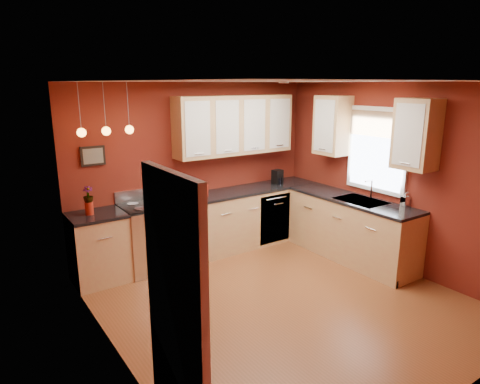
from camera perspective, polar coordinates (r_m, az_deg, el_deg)
floor at (r=5.42m, az=5.58°, el=-14.22°), size 4.20×4.20×0.00m
ceiling at (r=4.76m, az=6.36°, el=14.45°), size 4.00×4.20×0.02m
wall_back at (r=6.63m, az=-5.85°, el=3.10°), size 4.00×0.02×2.60m
wall_front at (r=3.68m, az=27.74°, el=-7.82°), size 4.00×0.02×2.60m
wall_left at (r=3.99m, az=-16.66°, el=-5.03°), size 0.02×4.20×2.60m
wall_right at (r=6.38m, az=19.82°, el=1.87°), size 0.02×4.20×2.60m
base_cabinets_back_left at (r=6.00m, az=-18.28°, el=-7.25°), size 0.70×0.60×0.90m
base_cabinets_back_right at (r=6.97m, az=0.80°, el=-3.50°), size 2.54×0.60×0.90m
base_cabinets_right at (r=6.64m, az=14.53°, el=-4.88°), size 0.60×2.10×0.90m
counter_back_left at (r=5.85m, az=-18.64°, el=-2.96°), size 0.70×0.62×0.04m
counter_back_right at (r=6.84m, az=0.82°, el=0.26°), size 2.54×0.62×0.04m
counter_right at (r=6.50m, az=14.79°, el=-0.97°), size 0.62×2.10×0.04m
gas_range at (r=6.21m, az=-11.82°, el=-5.78°), size 0.76×0.64×1.11m
dishwasher_front at (r=6.96m, az=4.68°, el=-3.56°), size 0.60×0.02×0.80m
sink at (r=6.41m, az=15.81°, el=-1.29°), size 0.50×0.70×0.33m
window at (r=6.47m, az=17.83°, el=5.70°), size 0.06×1.02×1.22m
door_left_wall at (r=3.09m, az=-8.48°, el=-16.10°), size 0.12×0.82×2.05m
upper_cabinets_back at (r=6.69m, az=-0.70°, el=8.90°), size 2.00×0.35×0.90m
upper_cabinets_right at (r=6.34m, az=16.99°, el=7.98°), size 0.35×1.95×0.90m
wall_picture at (r=5.98m, az=-19.03°, el=4.57°), size 0.32×0.03×0.26m
pendant_lights at (r=5.65m, az=-17.42°, el=7.84°), size 0.71×0.11×0.66m
red_canister at (r=6.40m, az=-4.73°, el=0.22°), size 0.11×0.11×0.17m
red_vase at (r=5.82m, az=-19.46°, el=-2.05°), size 0.10×0.10×0.17m
flowers at (r=5.78m, az=-19.61°, el=-0.38°), size 0.16×0.16×0.22m
coffee_maker at (r=7.19m, az=5.04°, el=1.95°), size 0.18×0.18×0.23m
soap_pump at (r=6.26m, az=21.19°, el=-0.87°), size 0.11×0.11×0.21m
dish_towel at (r=5.96m, az=-9.33°, el=-6.12°), size 0.21×0.01×0.29m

